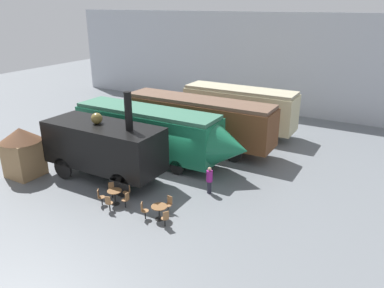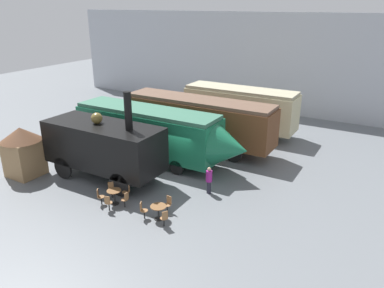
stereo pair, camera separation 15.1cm
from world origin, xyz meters
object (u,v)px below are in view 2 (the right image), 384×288
Objects in this scene: cafe_table_near at (158,209)px; cafe_chair_0 at (164,217)px; visitor_person at (209,179)px; passenger_coach_wooden at (199,119)px; streamlined_locomotive at (158,132)px; passenger_coach_vintage at (240,107)px; ticket_kiosk at (23,149)px; cafe_table_mid at (114,194)px; steam_locomotive at (104,145)px.

cafe_chair_0 is (0.63, -0.43, -0.03)m from cafe_table_near.
passenger_coach_wooden is at bearing 123.91° from visitor_person.
streamlined_locomotive is 5.56m from visitor_person.
cafe_table_near is (1.77, -13.75, -1.55)m from passenger_coach_vintage.
visitor_person is 11.19m from ticket_kiosk.
visitor_person is at bearing 43.51° from cafe_table_mid.
passenger_coach_wooden reaches higher than visitor_person.
streamlined_locomotive is 7.96m from cafe_chair_0.
ticket_kiosk is at bearing -126.45° from passenger_coach_wooden.
visitor_person is at bearing -56.09° from passenger_coach_wooden.
streamlined_locomotive is 6.08m from cafe_table_mid.
passenger_coach_vintage is 0.81× the size of passenger_coach_wooden.
visitor_person reaches higher than cafe_chair_0.
streamlined_locomotive is at bearing 124.79° from cafe_table_near.
steam_locomotive is 6.60m from cafe_chair_0.
passenger_coach_vintage is 10.62m from visitor_person.
cafe_table_mid is 0.26× the size of ticket_kiosk.
steam_locomotive is 4.63× the size of visitor_person.
cafe_table_mid reaches higher than cafe_table_near.
passenger_coach_wooden reaches higher than ticket_kiosk.
streamlined_locomotive is 3.99× the size of ticket_kiosk.
visitor_person is at bearing -25.09° from streamlined_locomotive.
cafe_table_mid is 5.06m from visitor_person.
steam_locomotive is (-1.18, -3.70, 0.13)m from streamlined_locomotive.
ticket_kiosk is at bearing -155.40° from steam_locomotive.
passenger_coach_vintage is 8.23m from streamlined_locomotive.
cafe_chair_0 is at bearing -80.38° from passenger_coach_vintage.
passenger_coach_wooden reaches higher than streamlined_locomotive.
steam_locomotive is at bearing 10.35° from cafe_chair_0.
passenger_coach_vintage is 13.81m from cafe_table_mid.
steam_locomotive reaches higher than ticket_kiosk.
streamlined_locomotive is 8.10m from ticket_kiosk.
ticket_kiosk is at bearing 179.52° from cafe_table_near.
ticket_kiosk is (-7.97, -13.67, -0.41)m from passenger_coach_vintage.
cafe_chair_0 is at bearing -23.67° from steam_locomotive.
cafe_chair_0 is 0.57× the size of visitor_person.
ticket_kiosk is (-9.74, 0.08, 1.13)m from cafe_table_near.
cafe_table_mid is 7.03m from ticket_kiosk.
streamlined_locomotive is 7.78× the size of visitor_person.
streamlined_locomotive is 3.88m from steam_locomotive.
streamlined_locomotive is 7.26m from cafe_table_near.
steam_locomotive is 9.20× the size of cafe_table_mid.
steam_locomotive is 6.39m from visitor_person.
passenger_coach_vintage is 12.11m from steam_locomotive.
cafe_chair_0 reaches higher than cafe_table_near.
passenger_coach_vintage is 1.23× the size of steam_locomotive.
ticket_kiosk reaches higher than visitor_person.
cafe_chair_0 is 10.45m from ticket_kiosk.
cafe_table_mid is 0.89× the size of cafe_chair_0.
cafe_table_mid is (0.17, -9.18, -1.58)m from passenger_coach_wooden.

